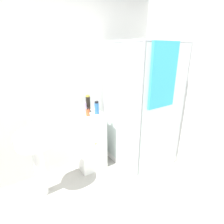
{
  "coord_description": "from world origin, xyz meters",
  "views": [
    {
      "loc": [
        -0.58,
        -0.67,
        1.76
      ],
      "look_at": [
        0.61,
        1.14,
        0.97
      ],
      "focal_mm": 28.0,
      "sensor_mm": 36.0,
      "label": 1
    }
  ],
  "objects": [
    {
      "name": "shampoo_bottle_blue",
      "position": [
        0.53,
        1.4,
        0.97
      ],
      "size": [
        0.06,
        0.06,
        0.19
      ],
      "color": "#2D66A3",
      "rests_on": "vanity_cabinet"
    },
    {
      "name": "wall_back",
      "position": [
        0.0,
        1.7,
        1.25
      ],
      "size": [
        6.4,
        0.06,
        2.5
      ],
      "primitive_type": "cube",
      "color": "white",
      "rests_on": "ground_plane"
    },
    {
      "name": "vanity_cabinet",
      "position": [
        0.43,
        1.48,
        0.44
      ],
      "size": [
        0.39,
        0.4,
        0.88
      ],
      "color": "white",
      "rests_on": "ground_plane"
    },
    {
      "name": "shampoo_bottle_tall_black",
      "position": [
        0.47,
        1.55,
        1.0
      ],
      "size": [
        0.06,
        0.06,
        0.25
      ],
      "color": "black",
      "rests_on": "vanity_cabinet"
    },
    {
      "name": "soap_dispenser",
      "position": [
        0.39,
        1.41,
        0.93
      ],
      "size": [
        0.06,
        0.06,
        0.12
      ],
      "color": "#E5562D",
      "rests_on": "vanity_cabinet"
    },
    {
      "name": "shower_enclosure",
      "position": [
        1.17,
        1.14,
        0.53
      ],
      "size": [
        0.88,
        0.91,
        1.86
      ],
      "color": "white",
      "rests_on": "ground_plane"
    },
    {
      "name": "sink",
      "position": [
        -0.34,
        1.29,
        0.67
      ],
      "size": [
        0.42,
        0.42,
        1.0
      ],
      "color": "white",
      "rests_on": "ground_plane"
    },
    {
      "name": "lotion_bottle_white",
      "position": [
        0.41,
        1.52,
        0.96
      ],
      "size": [
        0.04,
        0.04,
        0.18
      ],
      "color": "#B299C6",
      "rests_on": "vanity_cabinet"
    }
  ]
}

